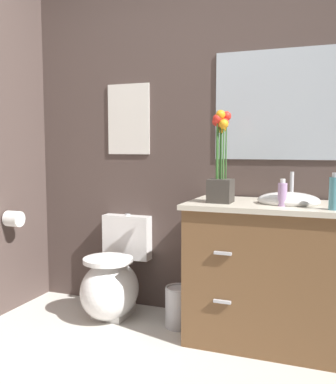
# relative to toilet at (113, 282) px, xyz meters

# --- Properties ---
(wall_back) EXTENTS (4.39, 0.05, 2.50)m
(wall_back) POSITION_rel_toilet_xyz_m (0.87, 0.30, 1.01)
(wall_back) COLOR #4C3D38
(wall_back) RESTS_ON ground_plane
(toilet) EXTENTS (0.38, 0.59, 0.69)m
(toilet) POSITION_rel_toilet_xyz_m (0.00, 0.00, 0.00)
(toilet) COLOR white
(toilet) RESTS_ON ground_plane
(vanity_cabinet) EXTENTS (0.94, 0.56, 1.03)m
(vanity_cabinet) POSITION_rel_toilet_xyz_m (1.06, -0.03, 0.19)
(vanity_cabinet) COLOR brown
(vanity_cabinet) RESTS_ON ground_plane
(flower_vase) EXTENTS (0.14, 0.14, 0.55)m
(flower_vase) POSITION_rel_toilet_xyz_m (0.79, -0.10, 0.82)
(flower_vase) COLOR #38332D
(flower_vase) RESTS_ON vanity_cabinet
(soap_bottle) EXTENTS (0.05, 0.05, 0.15)m
(soap_bottle) POSITION_rel_toilet_xyz_m (1.15, -0.13, 0.68)
(soap_bottle) COLOR #B28CBF
(soap_bottle) RESTS_ON vanity_cabinet
(lotion_bottle) EXTENTS (0.06, 0.06, 0.20)m
(lotion_bottle) POSITION_rel_toilet_xyz_m (1.43, -0.19, 0.70)
(lotion_bottle) COLOR teal
(lotion_bottle) RESTS_ON vanity_cabinet
(trash_bin) EXTENTS (0.18, 0.18, 0.27)m
(trash_bin) POSITION_rel_toilet_xyz_m (0.49, -0.01, -0.11)
(trash_bin) COLOR #B7B7BC
(trash_bin) RESTS_ON ground_plane
(wall_poster) EXTENTS (0.33, 0.01, 0.51)m
(wall_poster) POSITION_rel_toilet_xyz_m (0.00, 0.27, 1.14)
(wall_poster) COLOR silver
(wall_mirror) EXTENTS (0.80, 0.01, 0.70)m
(wall_mirror) POSITION_rel_toilet_xyz_m (1.06, 0.27, 1.21)
(wall_mirror) COLOR #B2BCC6
(toilet_paper_roll) EXTENTS (0.11, 0.11, 0.11)m
(toilet_paper_roll) POSITION_rel_toilet_xyz_m (-0.67, -0.20, 0.44)
(toilet_paper_roll) COLOR white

